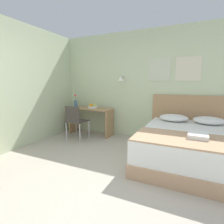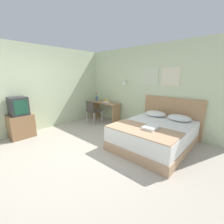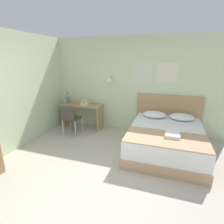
# 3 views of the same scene
# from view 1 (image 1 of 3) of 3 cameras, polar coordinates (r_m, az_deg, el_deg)

# --- Properties ---
(ground_plane) EXTENTS (24.00, 24.00, 0.00)m
(ground_plane) POSITION_cam_1_polar(r_m,az_deg,el_deg) (2.46, -7.61, -24.92)
(ground_plane) COLOR #B2A899
(wall_back) EXTENTS (5.24, 0.31, 2.65)m
(wall_back) POSITION_cam_1_polar(r_m,az_deg,el_deg) (4.44, 10.60, 8.51)
(wall_back) COLOR beige
(wall_back) RESTS_ON ground_plane
(bed) EXTENTS (1.60, 1.99, 0.58)m
(bed) POSITION_cam_1_polar(r_m,az_deg,el_deg) (3.40, 23.65, -10.30)
(bed) COLOR tan
(bed) RESTS_ON ground_plane
(headboard) EXTENTS (1.72, 0.06, 1.12)m
(headboard) POSITION_cam_1_polar(r_m,az_deg,el_deg) (4.32, 24.27, -2.46)
(headboard) COLOR #A87F56
(headboard) RESTS_ON ground_plane
(pillow_left) EXTENTS (0.59, 0.48, 0.15)m
(pillow_left) POSITION_cam_1_polar(r_m,az_deg,el_deg) (4.01, 19.48, -1.75)
(pillow_left) COLOR white
(pillow_left) RESTS_ON bed
(pillow_right) EXTENTS (0.59, 0.48, 0.15)m
(pillow_right) POSITION_cam_1_polar(r_m,az_deg,el_deg) (4.01, 29.08, -2.41)
(pillow_right) COLOR white
(pillow_right) RESTS_ON bed
(throw_blanket) EXTENTS (1.55, 0.79, 0.02)m
(throw_blanket) POSITION_cam_1_polar(r_m,az_deg,el_deg) (2.76, 23.72, -8.21)
(throw_blanket) COLOR tan
(throw_blanket) RESTS_ON bed
(folded_towel_near_foot) EXTENTS (0.27, 0.35, 0.06)m
(folded_towel_near_foot) POSITION_cam_1_polar(r_m,az_deg,el_deg) (2.88, 26.23, -6.78)
(folded_towel_near_foot) COLOR white
(folded_towel_near_foot) RESTS_ON throw_blanket
(desk) EXTENTS (1.18, 0.48, 0.73)m
(desk) POSITION_cam_1_polar(r_m,az_deg,el_deg) (4.78, -6.93, -1.26)
(desk) COLOR #A87F56
(desk) RESTS_ON ground_plane
(desk_chair) EXTENTS (0.43, 0.43, 0.85)m
(desk_chair) POSITION_cam_1_polar(r_m,az_deg,el_deg) (4.31, -11.90, -2.49)
(desk_chair) COLOR #3D3833
(desk_chair) RESTS_ON ground_plane
(fruit_bowl) EXTENTS (0.26, 0.25, 0.13)m
(fruit_bowl) POSITION_cam_1_polar(r_m,az_deg,el_deg) (4.70, -6.36, 1.85)
(fruit_bowl) COLOR silver
(fruit_bowl) RESTS_ON desk
(flower_vase) EXTENTS (0.09, 0.09, 0.35)m
(flower_vase) POSITION_cam_1_polar(r_m,az_deg,el_deg) (5.01, -11.78, 2.97)
(flower_vase) COLOR #4C7099
(flower_vase) RESTS_ON desk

